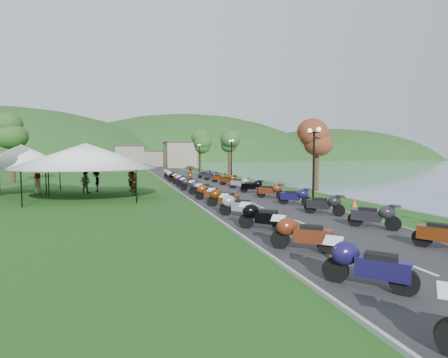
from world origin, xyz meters
TOP-DOWN VIEW (x-y plane):
  - road at (0.00, 40.00)m, footprint 7.00×120.00m
  - hills_backdrop at (0.00, 200.00)m, footprint 360.00×120.00m
  - far_building at (-2.00, 85.00)m, footprint 18.00×16.00m
  - moto_row_left at (-2.23, 17.64)m, footprint 2.60×51.88m
  - moto_row_right at (2.27, 22.86)m, footprint 2.60×38.44m
  - vendor_tent_main at (-10.50, 22.63)m, footprint 6.68×6.68m
  - vendor_tent_side at (-15.84, 27.37)m, footprint 4.75×4.75m
  - tree_lakeside at (8.23, 23.11)m, footprint 2.62×2.62m
  - pedestrian_a at (-7.19, 24.10)m, footprint 0.76×0.79m
  - pedestrian_b at (-11.04, 26.62)m, footprint 0.99×0.78m
  - pedestrian_c at (-10.26, 27.75)m, footprint 0.59×1.17m
  - traffic_cone_near at (-1.80, 5.00)m, footprint 0.28×0.28m

SIDE VIEW (x-z plane):
  - hills_backdrop at x=0.00m, z-range -38.00..38.00m
  - pedestrian_a at x=-7.19m, z-range -0.87..0.87m
  - pedestrian_b at x=-11.04m, z-range -0.89..0.89m
  - pedestrian_c at x=-10.26m, z-range -0.87..0.87m
  - road at x=0.00m, z-range 0.00..0.02m
  - traffic_cone_near at x=-1.80m, z-range 0.00..0.44m
  - moto_row_left at x=-2.23m, z-range 0.00..1.10m
  - moto_row_right at x=2.27m, z-range 0.00..1.10m
  - vendor_tent_main at x=-10.50m, z-range 0.00..4.00m
  - vendor_tent_side at x=-15.84m, z-range 0.00..4.00m
  - far_building at x=-2.00m, z-range 0.00..5.00m
  - tree_lakeside at x=8.23m, z-range 0.00..7.27m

